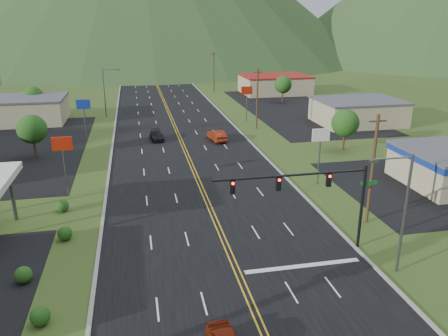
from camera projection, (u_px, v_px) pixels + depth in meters
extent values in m
cylinder|color=black|center=(362.00, 207.00, 34.49)|extent=(0.24, 0.24, 7.00)
cylinder|color=black|center=(292.00, 175.00, 32.34)|extent=(12.00, 0.18, 0.18)
cube|color=#0C591E|center=(369.00, 183.00, 33.93)|extent=(1.40, 0.06, 0.30)
cube|color=black|center=(329.00, 180.00, 33.11)|extent=(0.35, 0.28, 1.05)
sphere|color=#FF0C05|center=(330.00, 176.00, 32.83)|extent=(0.22, 0.22, 0.22)
cube|color=black|center=(278.00, 184.00, 32.35)|extent=(0.35, 0.28, 1.05)
sphere|color=#FF0C05|center=(279.00, 180.00, 32.07)|extent=(0.22, 0.22, 0.22)
cube|color=black|center=(233.00, 187.00, 31.68)|extent=(0.35, 0.28, 1.05)
sphere|color=#FF0C05|center=(233.00, 184.00, 31.40)|extent=(0.22, 0.22, 0.22)
cylinder|color=#59595E|center=(404.00, 215.00, 30.66)|extent=(0.20, 0.20, 9.00)
cylinder|color=#59595E|center=(393.00, 158.00, 28.99)|extent=(2.88, 0.12, 0.12)
cube|color=#59595E|center=(374.00, 161.00, 28.75)|extent=(0.60, 0.25, 0.18)
cylinder|color=#59595E|center=(104.00, 93.00, 81.77)|extent=(0.20, 0.20, 9.00)
cylinder|color=#59595E|center=(110.00, 69.00, 80.66)|extent=(2.88, 0.12, 0.12)
cube|color=#59595E|center=(118.00, 70.00, 80.97)|extent=(0.60, 0.25, 0.18)
cylinder|color=#59595E|center=(12.00, 195.00, 39.55)|extent=(0.36, 0.36, 5.00)
cube|color=tan|center=(12.00, 111.00, 77.62)|extent=(18.00, 11.00, 4.20)
cube|color=#4C4C51|center=(10.00, 99.00, 76.90)|extent=(18.40, 11.40, 0.30)
cube|color=tan|center=(358.00, 112.00, 77.10)|extent=(14.00, 11.00, 4.00)
cube|color=#4C4C51|center=(359.00, 100.00, 76.41)|extent=(14.40, 11.40, 0.30)
cube|color=tan|center=(275.00, 85.00, 108.75)|extent=(16.00, 12.00, 4.20)
cube|color=maroon|center=(275.00, 76.00, 108.02)|extent=(16.40, 12.40, 0.30)
cylinder|color=#59595E|center=(66.00, 174.00, 44.95)|extent=(0.16, 0.16, 5.00)
cube|color=#A71C09|center=(62.00, 144.00, 43.92)|extent=(2.00, 0.18, 1.40)
cylinder|color=#59595E|center=(85.00, 126.00, 65.34)|extent=(0.16, 0.16, 5.00)
cube|color=navy|center=(83.00, 104.00, 64.31)|extent=(2.00, 0.18, 1.40)
cylinder|color=#59595E|center=(319.00, 163.00, 48.27)|extent=(0.16, 0.16, 5.00)
cube|color=white|center=(321.00, 135.00, 47.24)|extent=(2.00, 0.18, 1.40)
cylinder|color=#59595E|center=(247.00, 108.00, 77.94)|extent=(0.16, 0.16, 5.00)
cube|color=#A71C09|center=(247.00, 90.00, 76.90)|extent=(2.00, 0.18, 1.40)
cylinder|color=#382314|center=(35.00, 147.00, 58.03)|extent=(0.30, 0.30, 3.00)
sphere|color=#124012|center=(32.00, 129.00, 57.25)|extent=(3.84, 3.84, 3.84)
cylinder|color=#382314|center=(35.00, 109.00, 82.10)|extent=(0.30, 0.30, 3.00)
sphere|color=#124012|center=(33.00, 97.00, 81.32)|extent=(3.84, 3.84, 3.84)
cylinder|color=#382314|center=(344.00, 140.00, 61.44)|extent=(0.30, 0.30, 3.00)
sphere|color=#124012|center=(345.00, 123.00, 60.67)|extent=(3.84, 3.84, 3.84)
cylinder|color=#382314|center=(283.00, 95.00, 97.44)|extent=(0.30, 0.30, 3.00)
sphere|color=#124012|center=(283.00, 85.00, 96.66)|extent=(3.84, 3.84, 3.84)
cylinder|color=#382314|center=(372.00, 170.00, 38.29)|extent=(0.28, 0.28, 10.00)
cube|color=#382314|center=(378.00, 121.00, 36.87)|extent=(1.60, 0.12, 0.12)
cylinder|color=#382314|center=(257.00, 99.00, 72.59)|extent=(0.28, 0.28, 10.00)
cube|color=#382314|center=(258.00, 72.00, 71.17)|extent=(1.60, 0.12, 0.12)
cylinder|color=#382314|center=(214.00, 72.00, 109.67)|extent=(0.28, 0.28, 10.00)
cube|color=#382314|center=(214.00, 54.00, 108.25)|extent=(1.60, 0.12, 0.12)
cylinder|color=#382314|center=(192.00, 59.00, 146.75)|extent=(0.28, 0.28, 10.00)
cube|color=#382314|center=(192.00, 45.00, 145.33)|extent=(1.60, 0.12, 0.12)
imported|color=black|center=(157.00, 136.00, 66.82)|extent=(2.14, 4.62, 1.31)
imported|color=maroon|center=(217.00, 136.00, 66.38)|extent=(2.44, 5.11, 1.62)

